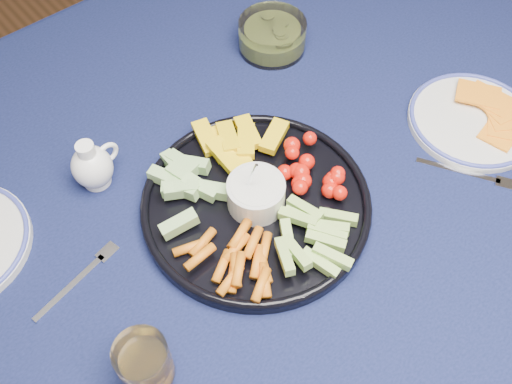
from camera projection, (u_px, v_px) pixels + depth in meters
dining_table at (249, 197)px, 0.97m from camera, size 1.67×1.07×0.75m
crudite_platter at (254, 201)px, 0.84m from camera, size 0.34×0.34×0.11m
creamer_pitcher at (93, 166)px, 0.85m from camera, size 0.08×0.06×0.09m
pickle_bowl at (272, 37)px, 1.04m from camera, size 0.12×0.12×0.06m
cheese_plate at (473, 119)px, 0.94m from camera, size 0.21×0.21×0.03m
juice_tumbler at (145, 364)px, 0.68m from camera, size 0.07×0.07×0.08m
fork_left at (84, 275)px, 0.79m from camera, size 0.15×0.04×0.00m
fork_right at (475, 175)px, 0.88m from camera, size 0.09×0.14×0.00m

